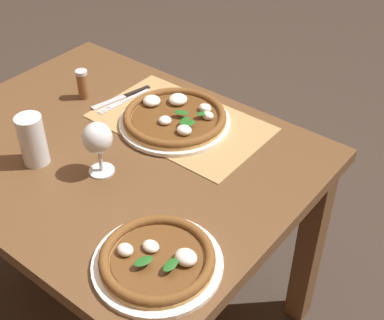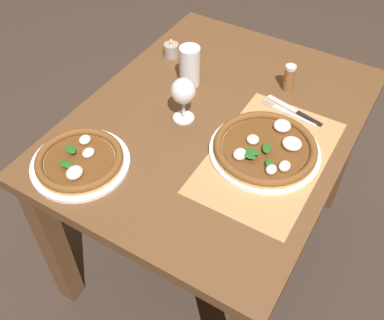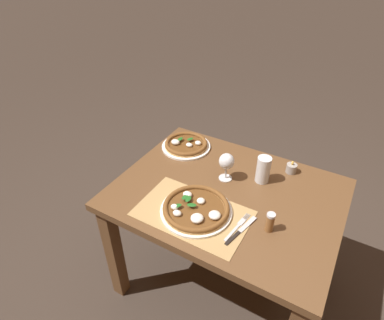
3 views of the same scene
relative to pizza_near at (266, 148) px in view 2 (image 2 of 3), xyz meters
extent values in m
plane|color=#382D26|center=(0.06, 0.21, -0.76)|extent=(24.00, 24.00, 0.00)
cube|color=brown|center=(0.06, 0.21, -0.04)|extent=(1.11, 0.85, 0.04)
cube|color=brown|center=(0.56, -0.16, -0.41)|extent=(0.07, 0.07, 0.70)
cube|color=brown|center=(-0.43, 0.57, -0.41)|extent=(0.07, 0.07, 0.70)
cube|color=brown|center=(0.56, 0.57, -0.41)|extent=(0.07, 0.07, 0.70)
cube|color=#A88451|center=(-0.01, -0.01, -0.02)|extent=(0.52, 0.32, 0.00)
cylinder|color=white|center=(0.00, 0.00, -0.01)|extent=(0.34, 0.34, 0.01)
cylinder|color=tan|center=(0.00, 0.00, 0.00)|extent=(0.31, 0.31, 0.01)
torus|color=brown|center=(0.00, 0.00, 0.01)|extent=(0.31, 0.31, 0.02)
cylinder|color=brown|center=(0.00, 0.00, 0.00)|extent=(0.26, 0.26, 0.00)
ellipsoid|color=silver|center=(-0.05, -0.08, 0.01)|extent=(0.04, 0.03, 0.02)
ellipsoid|color=silver|center=(-0.08, -0.05, 0.01)|extent=(0.04, 0.03, 0.02)
ellipsoid|color=silver|center=(0.10, -0.01, 0.02)|extent=(0.06, 0.05, 0.03)
ellipsoid|color=silver|center=(-0.08, 0.05, 0.02)|extent=(0.05, 0.04, 0.03)
ellipsoid|color=silver|center=(0.00, 0.04, 0.01)|extent=(0.04, 0.04, 0.02)
ellipsoid|color=silver|center=(0.04, -0.06, 0.02)|extent=(0.06, 0.06, 0.03)
ellipsoid|color=#1E5B1E|center=(-0.07, 0.02, 0.02)|extent=(0.03, 0.05, 0.00)
ellipsoid|color=#1E5B1E|center=(-0.02, -0.01, 0.02)|extent=(0.05, 0.04, 0.00)
ellipsoid|color=#1E5B1E|center=(-0.07, -0.05, 0.02)|extent=(0.05, 0.05, 0.00)
ellipsoid|color=#1E5B1E|center=(-0.05, 0.02, 0.02)|extent=(0.03, 0.05, 0.00)
cylinder|color=white|center=(-0.32, 0.45, -0.02)|extent=(0.29, 0.29, 0.01)
cylinder|color=tan|center=(-0.32, 0.45, -0.01)|extent=(0.26, 0.26, 0.01)
torus|color=brown|center=(-0.32, 0.45, 0.00)|extent=(0.26, 0.26, 0.02)
cylinder|color=brown|center=(-0.32, 0.45, 0.00)|extent=(0.20, 0.20, 0.00)
ellipsoid|color=silver|center=(-0.38, 0.42, 0.01)|extent=(0.05, 0.05, 0.03)
ellipsoid|color=silver|center=(-0.26, 0.48, 0.01)|extent=(0.04, 0.03, 0.02)
ellipsoid|color=silver|center=(-0.29, 0.44, 0.01)|extent=(0.04, 0.03, 0.02)
ellipsoid|color=#1E5B1E|center=(-0.37, 0.46, 0.02)|extent=(0.03, 0.04, 0.00)
ellipsoid|color=#1E5B1E|center=(-0.32, 0.48, 0.02)|extent=(0.04, 0.05, 0.00)
cylinder|color=silver|center=(0.01, 0.30, -0.02)|extent=(0.07, 0.07, 0.00)
cylinder|color=silver|center=(0.01, 0.30, 0.01)|extent=(0.01, 0.01, 0.06)
ellipsoid|color=silver|center=(0.01, 0.30, 0.09)|extent=(0.08, 0.08, 0.08)
ellipsoid|color=#C17019|center=(0.01, 0.30, 0.08)|extent=(0.07, 0.07, 0.05)
cylinder|color=silver|center=(0.18, 0.38, 0.05)|extent=(0.07, 0.07, 0.15)
cylinder|color=black|center=(0.18, 0.38, 0.03)|extent=(0.07, 0.07, 0.12)
cylinder|color=silver|center=(0.18, 0.38, 0.10)|extent=(0.07, 0.07, 0.02)
cube|color=#B7B7BC|center=(0.20, -0.03, -0.02)|extent=(0.03, 0.12, 0.00)
cube|color=#B7B7BC|center=(0.21, 0.04, -0.02)|extent=(0.03, 0.05, 0.00)
cylinder|color=#B7B7BC|center=(0.22, 0.09, -0.02)|extent=(0.01, 0.04, 0.00)
cylinder|color=#B7B7BC|center=(0.22, 0.09, -0.02)|extent=(0.01, 0.04, 0.00)
cylinder|color=#B7B7BC|center=(0.21, 0.09, -0.02)|extent=(0.01, 0.04, 0.00)
cylinder|color=#B7B7BC|center=(0.21, 0.09, -0.02)|extent=(0.01, 0.04, 0.00)
cube|color=black|center=(0.21, -0.06, -0.02)|extent=(0.04, 0.10, 0.01)
cube|color=#B7B7BC|center=(0.24, 0.04, -0.02)|extent=(0.05, 0.12, 0.00)
cylinder|color=gray|center=(0.29, 0.52, 0.00)|extent=(0.06, 0.06, 0.05)
cylinder|color=silver|center=(0.29, 0.52, -0.01)|extent=(0.04, 0.04, 0.03)
ellipsoid|color=#F9C64C|center=(0.29, 0.52, 0.04)|extent=(0.01, 0.01, 0.02)
cylinder|color=brown|center=(0.33, 0.06, 0.02)|extent=(0.04, 0.04, 0.08)
cylinder|color=#BCBCC1|center=(0.33, 0.06, 0.07)|extent=(0.04, 0.04, 0.01)
camera|label=1|loc=(-0.87, 1.01, 0.90)|focal=50.00mm
camera|label=2|loc=(-0.93, -0.29, 0.96)|focal=42.00mm
camera|label=3|loc=(0.52, -0.94, 1.05)|focal=30.00mm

